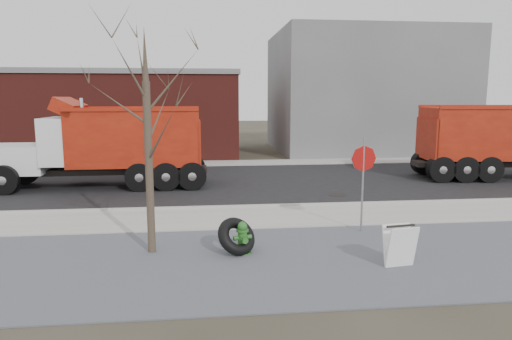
{
  "coord_description": "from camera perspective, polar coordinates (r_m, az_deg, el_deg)",
  "views": [
    {
      "loc": [
        -1.88,
        -13.16,
        3.63
      ],
      "look_at": [
        -0.35,
        0.82,
        1.4
      ],
      "focal_mm": 32.0,
      "sensor_mm": 36.0,
      "label": 1
    }
  ],
  "objects": [
    {
      "name": "bare_tree",
      "position": [
        10.64,
        -13.47,
        6.97
      ],
      "size": [
        3.2,
        3.2,
        5.2
      ],
      "color": "#382D23",
      "rests_on": "ground"
    },
    {
      "name": "dump_truck_red_a",
      "position": [
        23.47,
        29.17,
        3.53
      ],
      "size": [
        9.14,
        3.35,
        3.64
      ],
      "rotation": [
        0.0,
        0.0,
        -0.11
      ],
      "color": "black",
      "rests_on": "ground"
    },
    {
      "name": "stop_sign",
      "position": [
        12.53,
        13.26,
        0.25
      ],
      "size": [
        0.7,
        0.11,
        2.59
      ],
      "rotation": [
        0.0,
        0.0,
        -0.29
      ],
      "color": "gray",
      "rests_on": "ground"
    },
    {
      "name": "curb",
      "position": [
        15.25,
        1.01,
        -4.55
      ],
      "size": [
        60.0,
        0.15,
        0.11
      ],
      "primitive_type": "cube",
      "color": "#9E9B93",
      "rests_on": "ground"
    },
    {
      "name": "truck_tire",
      "position": [
        10.79,
        -2.45,
        -8.29
      ],
      "size": [
        1.23,
        1.19,
        0.92
      ],
      "color": "black",
      "rests_on": "ground"
    },
    {
      "name": "dump_truck_red_b",
      "position": [
        19.39,
        -17.94,
        3.27
      ],
      "size": [
        8.56,
        2.62,
        3.61
      ],
      "rotation": [
        0.0,
        0.0,
        3.16
      ],
      "color": "black",
      "rests_on": "ground"
    },
    {
      "name": "building_grey",
      "position": [
        33.0,
        13.18,
        9.42
      ],
      "size": [
        12.0,
        10.0,
        8.0
      ],
      "color": "gray",
      "rests_on": "ground"
    },
    {
      "name": "gravel_verge",
      "position": [
        10.48,
        4.57,
        -11.19
      ],
      "size": [
        60.0,
        5.0,
        0.03
      ],
      "primitive_type": "cube",
      "color": "slate",
      "rests_on": "ground"
    },
    {
      "name": "far_sidewalk",
      "position": [
        25.48,
        -1.95,
        0.89
      ],
      "size": [
        60.0,
        2.0,
        0.06
      ],
      "primitive_type": "cube",
      "color": "#9E9B93",
      "rests_on": "ground"
    },
    {
      "name": "sidewalk",
      "position": [
        14.01,
        1.69,
        -5.88
      ],
      "size": [
        60.0,
        2.5,
        0.06
      ],
      "primitive_type": "cube",
      "color": "#9E9B93",
      "rests_on": "ground"
    },
    {
      "name": "ground",
      "position": [
        13.78,
        1.83,
        -6.27
      ],
      "size": [
        120.0,
        120.0,
        0.0
      ],
      "primitive_type": "plane",
      "color": "#383328",
      "rests_on": "ground"
    },
    {
      "name": "road",
      "position": [
        19.88,
        -0.72,
        -1.48
      ],
      "size": [
        60.0,
        9.4,
        0.02
      ],
      "primitive_type": "cube",
      "color": "black",
      "rests_on": "ground"
    },
    {
      "name": "building_brick",
      "position": [
        31.25,
        -21.46,
        6.61
      ],
      "size": [
        20.2,
        8.2,
        5.3
      ],
      "color": "maroon",
      "rests_on": "ground"
    },
    {
      "name": "fire_hydrant",
      "position": [
        10.78,
        -1.69,
        -8.64
      ],
      "size": [
        0.45,
        0.44,
        0.79
      ],
      "rotation": [
        0.0,
        0.0,
        0.25
      ],
      "color": "#33762D",
      "rests_on": "ground"
    },
    {
      "name": "sandwich_board",
      "position": [
        10.39,
        17.53,
        -9.01
      ],
      "size": [
        0.72,
        0.51,
        0.92
      ],
      "rotation": [
        0.0,
        0.0,
        0.14
      ],
      "color": "white",
      "rests_on": "ground"
    }
  ]
}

